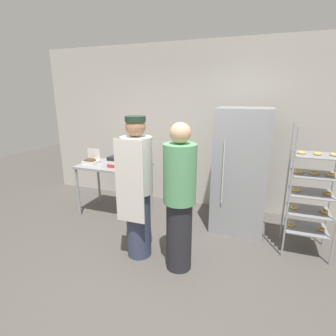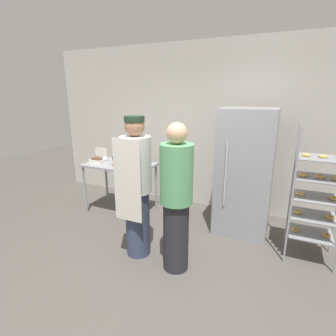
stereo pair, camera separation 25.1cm
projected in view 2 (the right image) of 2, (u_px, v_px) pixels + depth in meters
name	position (u px, v px, depth m)	size (l,w,h in m)	color
ground_plane	(148.00, 279.00, 2.93)	(14.00, 14.00, 0.00)	#4C4742
back_wall	(211.00, 128.00, 4.60)	(6.40, 0.12, 2.87)	#B7B2A8
refrigerator	(245.00, 172.00, 3.78)	(0.75, 0.73, 1.82)	gray
baking_rack	(316.00, 196.00, 3.12)	(0.56, 0.49, 1.65)	#93969B
prep_counter	(120.00, 169.00, 4.45)	(1.15, 0.68, 0.86)	gray
donut_box	(98.00, 159.00, 4.54)	(0.24, 0.19, 0.23)	silver
blender_pitcher	(142.00, 159.00, 4.18)	(0.14, 0.14, 0.30)	#99999E
binder_stack	(125.00, 161.00, 4.29)	(0.32, 0.27, 0.17)	#B72D2D
person_baker	(136.00, 186.00, 3.18)	(0.37, 0.39, 1.76)	#333D56
person_customer	(176.00, 199.00, 2.91)	(0.37, 0.37, 1.72)	#232328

